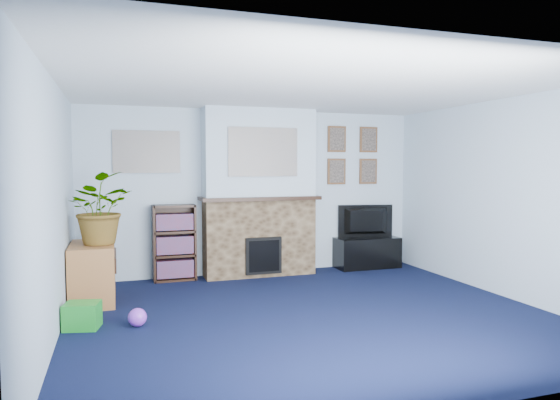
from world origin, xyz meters
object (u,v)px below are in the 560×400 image
object	(u,v)px
sideboard	(93,272)
tv_stand	(367,253)
television	(367,221)
bookshelf	(174,244)

from	to	relation	value
sideboard	tv_stand	bearing A→B (deg)	10.78
television	tv_stand	bearing A→B (deg)	100.74
bookshelf	sideboard	xyz separation A→B (m)	(-1.03, -0.83, -0.15)
television	bookshelf	distance (m)	2.96
television	bookshelf	size ratio (longest dim) A/B	0.83
tv_stand	television	world-z (taller)	television
tv_stand	bookshelf	distance (m)	2.96
sideboard	bookshelf	bearing A→B (deg)	39.01
bookshelf	television	bearing A→B (deg)	-1.10
television	sideboard	size ratio (longest dim) A/B	0.99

